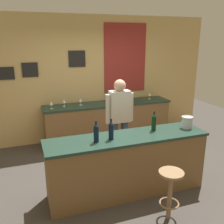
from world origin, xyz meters
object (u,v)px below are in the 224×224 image
at_px(bar_stool, 170,187).
at_px(ice_bucket, 187,122).
at_px(wine_glass_d, 121,97).
at_px(wine_glass_b, 64,101).
at_px(wine_glass_c, 80,100).
at_px(wine_bottle_c, 154,122).
at_px(bartender, 120,117).
at_px(wine_glass_a, 51,104).
at_px(wine_bottle_a, 96,133).
at_px(wine_glass_e, 150,94).
at_px(wine_bottle_b, 111,130).

bearing_deg(bar_stool, ice_bucket, 45.63).
height_order(bar_stool, wine_glass_d, wine_glass_d).
bearing_deg(wine_glass_b, wine_glass_d, -0.47).
bearing_deg(wine_glass_c, wine_bottle_c, -70.37).
relative_size(bartender, wine_glass_a, 10.45).
distance_m(wine_bottle_a, wine_glass_e, 2.90).
distance_m(wine_bottle_b, wine_bottle_c, 0.76).
bearing_deg(wine_glass_d, ice_bucket, -81.67).
distance_m(wine_glass_b, wine_glass_e, 2.04).
distance_m(wine_bottle_a, wine_glass_a, 2.06).
distance_m(wine_bottle_c, wine_glass_c, 2.10).
height_order(bartender, bar_stool, bartender).
distance_m(wine_glass_a, wine_glass_d, 1.59).
bearing_deg(wine_glass_a, wine_glass_d, 3.20).
bearing_deg(wine_glass_d, bar_stool, -99.00).
distance_m(ice_bucket, wine_glass_a, 2.73).
bearing_deg(ice_bucket, wine_glass_a, 133.87).
xyz_separation_m(bar_stool, wine_bottle_a, (-0.78, 0.70, 0.60)).
relative_size(bartender, wine_bottle_b, 5.29).
xyz_separation_m(wine_bottle_b, wine_bottle_c, (0.75, 0.12, 0.00)).
distance_m(wine_bottle_c, wine_glass_a, 2.31).
distance_m(bar_stool, wine_bottle_b, 1.08).
xyz_separation_m(bartender, wine_bottle_c, (0.27, -0.75, 0.12)).
bearing_deg(wine_bottle_b, bartender, 61.66).
height_order(wine_glass_c, wine_glass_e, same).
relative_size(bar_stool, wine_glass_c, 4.39).
bearing_deg(wine_bottle_c, wine_glass_e, 63.74).
xyz_separation_m(wine_bottle_c, wine_glass_a, (-1.34, 1.89, -0.05)).
bearing_deg(ice_bucket, bartender, 134.97).
bearing_deg(wine_glass_a, bartender, -46.96).
relative_size(bartender, wine_glass_c, 10.45).
bearing_deg(wine_bottle_c, wine_bottle_a, -171.66).
xyz_separation_m(bar_stool, wine_glass_b, (-0.86, 2.83, 0.55)).
relative_size(wine_bottle_b, wine_glass_c, 1.97).
distance_m(wine_bottle_c, ice_bucket, 0.56).
bearing_deg(wine_glass_c, bartender, -70.60).
height_order(bartender, wine_bottle_b, bartender).
bearing_deg(ice_bucket, bar_stool, -134.37).
height_order(wine_bottle_a, wine_bottle_b, same).
xyz_separation_m(wine_bottle_b, wine_glass_a, (-0.59, 2.01, -0.05)).
bearing_deg(wine_bottle_c, wine_glass_c, 109.63).
bearing_deg(bar_stool, wine_glass_c, 100.30).
bearing_deg(wine_bottle_a, wine_glass_e, 47.57).
bearing_deg(wine_glass_a, wine_glass_c, 8.05).
xyz_separation_m(wine_bottle_c, wine_glass_b, (-1.06, 1.99, -0.05)).
bearing_deg(wine_glass_e, ice_bucket, -101.75).
height_order(bartender, ice_bucket, bartender).
bearing_deg(wine_glass_c, wine_glass_a, -171.95).
bearing_deg(wine_glass_b, ice_bucket, -52.03).
xyz_separation_m(wine_bottle_a, ice_bucket, (1.52, 0.07, -0.04)).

